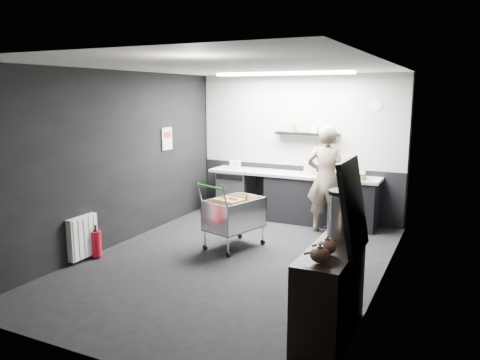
% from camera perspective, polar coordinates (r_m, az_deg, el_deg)
% --- Properties ---
extents(floor, '(5.50, 5.50, 0.00)m').
position_cam_1_polar(floor, '(6.74, -0.79, -9.89)').
color(floor, black).
rests_on(floor, ground).
extents(ceiling, '(5.50, 5.50, 0.00)m').
position_cam_1_polar(ceiling, '(6.33, -0.85, 13.68)').
color(ceiling, silver).
rests_on(ceiling, wall_back).
extents(wall_back, '(5.50, 0.00, 5.50)m').
position_cam_1_polar(wall_back, '(8.92, 7.13, 4.01)').
color(wall_back, black).
rests_on(wall_back, floor).
extents(wall_front, '(5.50, 0.00, 5.50)m').
position_cam_1_polar(wall_front, '(4.17, -18.01, -3.93)').
color(wall_front, black).
rests_on(wall_front, floor).
extents(wall_left, '(0.00, 5.50, 5.50)m').
position_cam_1_polar(wall_left, '(7.50, -14.63, 2.51)').
color(wall_left, black).
rests_on(wall_left, floor).
extents(wall_right, '(0.00, 5.50, 5.50)m').
position_cam_1_polar(wall_right, '(5.80, 17.15, 0.09)').
color(wall_right, black).
rests_on(wall_right, floor).
extents(kitchen_wall_panel, '(3.95, 0.02, 1.70)m').
position_cam_1_polar(kitchen_wall_panel, '(8.86, 7.17, 7.21)').
color(kitchen_wall_panel, '#AFB0AB').
rests_on(kitchen_wall_panel, wall_back).
extents(dado_panel, '(3.95, 0.02, 1.00)m').
position_cam_1_polar(dado_panel, '(9.04, 6.97, -1.36)').
color(dado_panel, black).
rests_on(dado_panel, wall_back).
extents(floating_shelf, '(1.20, 0.22, 0.04)m').
position_cam_1_polar(floating_shelf, '(8.71, 8.15, 5.61)').
color(floating_shelf, black).
rests_on(floating_shelf, wall_back).
extents(wall_clock, '(0.20, 0.03, 0.20)m').
position_cam_1_polar(wall_clock, '(8.49, 16.28, 8.76)').
color(wall_clock, white).
rests_on(wall_clock, wall_back).
extents(poster, '(0.02, 0.30, 0.40)m').
position_cam_1_polar(poster, '(8.49, -8.90, 4.99)').
color(poster, silver).
rests_on(poster, wall_left).
extents(poster_red_band, '(0.02, 0.22, 0.10)m').
position_cam_1_polar(poster_red_band, '(8.48, -8.89, 5.46)').
color(poster_red_band, red).
rests_on(poster_red_band, poster).
extents(radiator, '(0.10, 0.50, 0.60)m').
position_cam_1_polar(radiator, '(7.02, -18.64, -6.60)').
color(radiator, white).
rests_on(radiator, wall_left).
extents(ceiling_strip, '(2.40, 0.20, 0.04)m').
position_cam_1_polar(ceiling_strip, '(8.02, 5.23, 12.77)').
color(ceiling_strip, white).
rests_on(ceiling_strip, ceiling).
extents(prep_counter, '(3.20, 0.61, 0.90)m').
position_cam_1_polar(prep_counter, '(8.72, 7.14, -2.10)').
color(prep_counter, black).
rests_on(prep_counter, floor).
extents(person, '(0.68, 0.46, 1.84)m').
position_cam_1_polar(person, '(8.02, 10.45, 0.08)').
color(person, beige).
rests_on(person, floor).
extents(shopping_cart, '(0.81, 1.10, 1.04)m').
position_cam_1_polar(shopping_cart, '(7.18, -0.73, -4.44)').
color(shopping_cart, silver).
rests_on(shopping_cart, floor).
extents(sideboard, '(0.50, 1.17, 1.76)m').
position_cam_1_polar(sideboard, '(4.73, 11.14, -11.96)').
color(sideboard, black).
rests_on(sideboard, floor).
extents(fire_extinguisher, '(0.14, 0.14, 0.47)m').
position_cam_1_polar(fire_extinguisher, '(7.12, -17.09, -7.33)').
color(fire_extinguisher, '#B90C22').
rests_on(fire_extinguisher, floor).
extents(cardboard_box, '(0.62, 0.50, 0.11)m').
position_cam_1_polar(cardboard_box, '(8.33, 13.04, 0.62)').
color(cardboard_box, '#9B8053').
rests_on(cardboard_box, prep_counter).
extents(pink_tub, '(0.22, 0.22, 0.22)m').
position_cam_1_polar(pink_tub, '(8.55, 8.54, 1.41)').
color(pink_tub, silver).
rests_on(pink_tub, prep_counter).
extents(white_container, '(0.20, 0.16, 0.16)m').
position_cam_1_polar(white_container, '(9.06, -0.59, 1.83)').
color(white_container, white).
rests_on(white_container, prep_counter).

